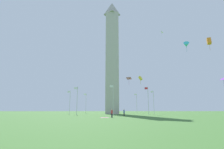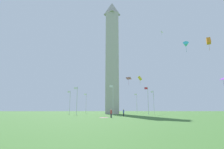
{
  "view_description": "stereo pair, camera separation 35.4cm",
  "coord_description": "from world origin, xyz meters",
  "px_view_note": "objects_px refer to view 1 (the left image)",
  "views": [
    {
      "loc": [
        1.57,
        67.5,
        1.6
      ],
      "look_at": [
        0.0,
        0.0,
        15.3
      ],
      "focal_mm": 27.87,
      "sensor_mm": 36.0,
      "label": 1
    },
    {
      "loc": [
        1.21,
        67.5,
        1.6
      ],
      "look_at": [
        0.0,
        0.0,
        15.3
      ],
      "focal_mm": 27.87,
      "sensor_mm": 36.0,
      "label": 2
    }
  ],
  "objects_px": {
    "kite_orange_box": "(209,41)",
    "person_blue_shirt": "(124,113)",
    "flagpole_s": "(154,101)",
    "flagpole_ne": "(77,99)",
    "flagpole_sw": "(137,102)",
    "kite_purple_diamond": "(223,79)",
    "flagpole_n": "(70,101)",
    "flagpole_w": "(111,103)",
    "flagpole_e": "(113,98)",
    "kite_white_box": "(162,32)",
    "obelisk_monument": "(112,55)",
    "flagpole_se": "(148,99)",
    "kite_pink_diamond": "(129,79)",
    "kite_cyan_delta": "(186,45)",
    "flagpole_nw": "(86,102)",
    "kite_yellow_box": "(140,78)",
    "picnic_blanket_near_first_person": "(105,118)",
    "person_red_shirt": "(112,113)"
  },
  "relations": [
    {
      "from": "picnic_blanket_near_first_person",
      "to": "flagpole_nw",
      "type": "bearing_deg",
      "value": -77.74
    },
    {
      "from": "flagpole_e",
      "to": "picnic_blanket_near_first_person",
      "type": "bearing_deg",
      "value": 81.66
    },
    {
      "from": "flagpole_sw",
      "to": "flagpole_n",
      "type": "bearing_deg",
      "value": 22.5
    },
    {
      "from": "flagpole_s",
      "to": "flagpole_ne",
      "type": "bearing_deg",
      "value": 22.5
    },
    {
      "from": "flagpole_nw",
      "to": "person_red_shirt",
      "type": "bearing_deg",
      "value": 104.24
    },
    {
      "from": "obelisk_monument",
      "to": "flagpole_se",
      "type": "xyz_separation_m",
      "value": [
        -11.36,
        11.41,
        -18.59
      ]
    },
    {
      "from": "flagpole_w",
      "to": "kite_pink_diamond",
      "type": "xyz_separation_m",
      "value": [
        -4.75,
        32.54,
        5.93
      ]
    },
    {
      "from": "flagpole_ne",
      "to": "obelisk_monument",
      "type": "bearing_deg",
      "value": -135.14
    },
    {
      "from": "kite_pink_diamond",
      "to": "kite_white_box",
      "type": "bearing_deg",
      "value": -159.53
    },
    {
      "from": "flagpole_sw",
      "to": "flagpole_w",
      "type": "xyz_separation_m",
      "value": [
        11.41,
        -4.73,
        0.0
      ]
    },
    {
      "from": "flagpole_ne",
      "to": "flagpole_nw",
      "type": "distance_m",
      "value": 22.82
    },
    {
      "from": "person_blue_shirt",
      "to": "kite_orange_box",
      "type": "bearing_deg",
      "value": -113.26
    },
    {
      "from": "flagpole_s",
      "to": "person_red_shirt",
      "type": "bearing_deg",
      "value": 61.42
    },
    {
      "from": "flagpole_s",
      "to": "person_red_shirt",
      "type": "xyz_separation_m",
      "value": [
        16.82,
        30.87,
        -3.98
      ]
    },
    {
      "from": "flagpole_sw",
      "to": "person_blue_shirt",
      "type": "distance_m",
      "value": 36.16
    },
    {
      "from": "flagpole_nw",
      "to": "kite_purple_diamond",
      "type": "relative_size",
      "value": 4.33
    },
    {
      "from": "flagpole_sw",
      "to": "kite_purple_diamond",
      "type": "xyz_separation_m",
      "value": [
        -15.64,
        37.18,
        4.2
      ]
    },
    {
      "from": "flagpole_w",
      "to": "kite_cyan_delta",
      "type": "height_order",
      "value": "kite_cyan_delta"
    },
    {
      "from": "person_blue_shirt",
      "to": "kite_purple_diamond",
      "type": "xyz_separation_m",
      "value": [
        -24.54,
        2.36,
        8.19
      ]
    },
    {
      "from": "flagpole_w",
      "to": "obelisk_monument",
      "type": "bearing_deg",
      "value": 90.19
    },
    {
      "from": "picnic_blanket_near_first_person",
      "to": "person_blue_shirt",
      "type": "bearing_deg",
      "value": -121.6
    },
    {
      "from": "flagpole_se",
      "to": "flagpole_sw",
      "type": "bearing_deg",
      "value": -90.0
    },
    {
      "from": "obelisk_monument",
      "to": "flagpole_w",
      "type": "bearing_deg",
      "value": -89.81
    },
    {
      "from": "flagpole_sw",
      "to": "picnic_blanket_near_first_person",
      "type": "height_order",
      "value": "flagpole_sw"
    },
    {
      "from": "flagpole_sw",
      "to": "flagpole_se",
      "type": "bearing_deg",
      "value": 90.0
    },
    {
      "from": "obelisk_monument",
      "to": "kite_yellow_box",
      "type": "bearing_deg",
      "value": 104.26
    },
    {
      "from": "flagpole_n",
      "to": "kite_white_box",
      "type": "relative_size",
      "value": 5.53
    },
    {
      "from": "flagpole_sw",
      "to": "flagpole_w",
      "type": "distance_m",
      "value": 12.35
    },
    {
      "from": "person_red_shirt",
      "to": "kite_orange_box",
      "type": "height_order",
      "value": "kite_orange_box"
    },
    {
      "from": "flagpole_s",
      "to": "kite_orange_box",
      "type": "height_order",
      "value": "kite_orange_box"
    },
    {
      "from": "flagpole_e",
      "to": "flagpole_se",
      "type": "relative_size",
      "value": 1.0
    },
    {
      "from": "kite_white_box",
      "to": "picnic_blanket_near_first_person",
      "type": "relative_size",
      "value": 0.89
    },
    {
      "from": "flagpole_nw",
      "to": "kite_yellow_box",
      "type": "xyz_separation_m",
      "value": [
        -17.92,
        36.82,
        4.38
      ]
    },
    {
      "from": "flagpole_sw",
      "to": "flagpole_w",
      "type": "relative_size",
      "value": 1.0
    },
    {
      "from": "flagpole_e",
      "to": "obelisk_monument",
      "type": "bearing_deg",
      "value": -90.19
    },
    {
      "from": "flagpole_sw",
      "to": "obelisk_monument",
      "type": "bearing_deg",
      "value": 45.14
    },
    {
      "from": "flagpole_n",
      "to": "person_red_shirt",
      "type": "height_order",
      "value": "flagpole_n"
    },
    {
      "from": "flagpole_n",
      "to": "flagpole_nw",
      "type": "bearing_deg",
      "value": -112.5
    },
    {
      "from": "flagpole_se",
      "to": "kite_pink_diamond",
      "type": "xyz_separation_m",
      "value": [
        6.66,
        4.99,
        5.93
      ]
    },
    {
      "from": "flagpole_nw",
      "to": "kite_yellow_box",
      "type": "bearing_deg",
      "value": 115.96
    },
    {
      "from": "flagpole_e",
      "to": "flagpole_sw",
      "type": "relative_size",
      "value": 1.0
    },
    {
      "from": "flagpole_n",
      "to": "kite_white_box",
      "type": "height_order",
      "value": "kite_white_box"
    },
    {
      "from": "kite_purple_diamond",
      "to": "flagpole_n",
      "type": "bearing_deg",
      "value": -30.82
    },
    {
      "from": "kite_purple_diamond",
      "to": "kite_pink_diamond",
      "type": "xyz_separation_m",
      "value": [
        22.29,
        -9.36,
        1.73
      ]
    },
    {
      "from": "flagpole_ne",
      "to": "flagpole_e",
      "type": "height_order",
      "value": "same"
    },
    {
      "from": "flagpole_n",
      "to": "flagpole_s",
      "type": "relative_size",
      "value": 1.0
    },
    {
      "from": "kite_orange_box",
      "to": "person_blue_shirt",
      "type": "bearing_deg",
      "value": -26.66
    },
    {
      "from": "kite_white_box",
      "to": "picnic_blanket_near_first_person",
      "type": "height_order",
      "value": "kite_white_box"
    },
    {
      "from": "flagpole_n",
      "to": "flagpole_sw",
      "type": "height_order",
      "value": "same"
    },
    {
      "from": "person_red_shirt",
      "to": "obelisk_monument",
      "type": "bearing_deg",
      "value": 14.97
    }
  ]
}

